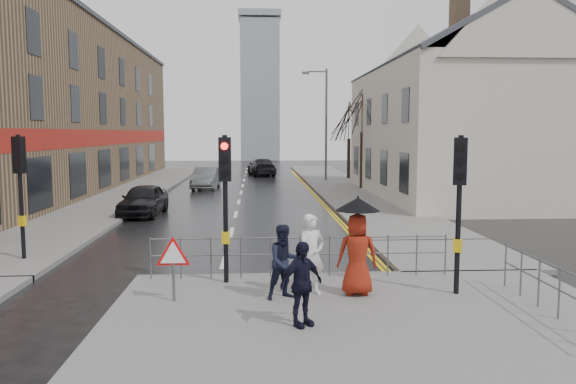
{
  "coord_description": "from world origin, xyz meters",
  "views": [
    {
      "loc": [
        0.9,
        -12.57,
        3.59
      ],
      "look_at": [
        1.85,
        3.9,
        1.84
      ],
      "focal_mm": 35.0,
      "sensor_mm": 36.0,
      "label": 1
    }
  ],
  "objects": [
    {
      "name": "pedestrian_d",
      "position": [
        1.7,
        -2.85,
        0.91
      ],
      "size": [
        0.96,
        0.8,
        1.54
      ],
      "primitive_type": "imported",
      "rotation": [
        0.0,
        0.0,
        0.57
      ],
      "color": "black",
      "rests_on": "near_pavement"
    },
    {
      "name": "pedestrian_b",
      "position": [
        1.49,
        -1.14,
        0.92
      ],
      "size": [
        0.91,
        0.81,
        1.56
      ],
      "primitive_type": "imported",
      "rotation": [
        0.0,
        0.0,
        0.34
      ],
      "color": "black",
      "rests_on": "near_pavement"
    },
    {
      "name": "guard_railing_front",
      "position": [
        1.95,
        0.6,
        0.86
      ],
      "size": [
        7.14,
        0.04,
        1.0
      ],
      "color": "#595B5E",
      "rests_on": "near_pavement"
    },
    {
      "name": "left_pavement",
      "position": [
        -6.5,
        23.0,
        0.07
      ],
      "size": [
        4.0,
        44.0,
        0.14
      ],
      "primitive_type": "cube",
      "color": "#605E5B",
      "rests_on": "ground"
    },
    {
      "name": "church_tower",
      "position": [
        1.5,
        62.0,
        9.0
      ],
      "size": [
        5.0,
        5.0,
        18.0
      ],
      "primitive_type": "cube",
      "color": "gray",
      "rests_on": "ground"
    },
    {
      "name": "traffic_signal_near_right",
      "position": [
        5.2,
        -1.0,
        2.46
      ],
      "size": [
        0.34,
        0.33,
        3.4
      ],
      "color": "black",
      "rests_on": "near_pavement"
    },
    {
      "name": "tree_far",
      "position": [
        8.0,
        30.0,
        4.42
      ],
      "size": [
        2.4,
        2.4,
        5.64
      ],
      "color": "#31221B",
      "rests_on": "right_pavement"
    },
    {
      "name": "car_far",
      "position": [
        1.38,
        34.66,
        0.71
      ],
      "size": [
        2.61,
        5.1,
        1.42
      ],
      "primitive_type": "imported",
      "rotation": [
        0.0,
        0.0,
        3.27
      ],
      "color": "black",
      "rests_on": "ground"
    },
    {
      "name": "right_pavement",
      "position": [
        6.5,
        25.0,
        0.07
      ],
      "size": [
        4.0,
        40.0,
        0.14
      ],
      "primitive_type": "cube",
      "color": "#605E5B",
      "rests_on": "ground"
    },
    {
      "name": "ground",
      "position": [
        0.0,
        0.0,
        0.0
      ],
      "size": [
        120.0,
        120.0,
        0.0
      ],
      "primitive_type": "plane",
      "color": "black",
      "rests_on": "ground"
    },
    {
      "name": "building_left_terrace",
      "position": [
        -12.0,
        22.0,
        5.0
      ],
      "size": [
        8.0,
        42.0,
        10.0
      ],
      "primitive_type": "cube",
      "color": "brown",
      "rests_on": "ground"
    },
    {
      "name": "building_right_cream",
      "position": [
        12.0,
        18.0,
        4.78
      ],
      "size": [
        9.0,
        16.4,
        10.1
      ],
      "color": "beige",
      "rests_on": "ground"
    },
    {
      "name": "car_mid",
      "position": [
        -2.3,
        23.63,
        0.69
      ],
      "size": [
        1.71,
        4.24,
        1.37
      ],
      "primitive_type": "imported",
      "rotation": [
        0.0,
        0.0,
        -0.06
      ],
      "color": "#515557",
      "rests_on": "ground"
    },
    {
      "name": "tree_near",
      "position": [
        7.5,
        22.0,
        5.14
      ],
      "size": [
        2.4,
        2.4,
        6.58
      ],
      "color": "#31221B",
      "rests_on": "right_pavement"
    },
    {
      "name": "car_parked",
      "position": [
        -4.0,
        12.0,
        0.68
      ],
      "size": [
        1.83,
        4.07,
        1.36
      ],
      "primitive_type": "imported",
      "rotation": [
        0.0,
        0.0,
        -0.06
      ],
      "color": "black",
      "rests_on": "ground"
    },
    {
      "name": "warning_sign",
      "position": [
        -0.8,
        -1.21,
        1.04
      ],
      "size": [
        0.8,
        0.07,
        1.35
      ],
      "color": "#595B5E",
      "rests_on": "near_pavement"
    },
    {
      "name": "pedestrian_a",
      "position": [
        2.07,
        -0.91,
        1.01
      ],
      "size": [
        0.75,
        0.64,
        1.74
      ],
      "primitive_type": "imported",
      "rotation": [
        0.0,
        0.0,
        0.42
      ],
      "color": "silver",
      "rests_on": "near_pavement"
    },
    {
      "name": "traffic_signal_far_left",
      "position": [
        -5.5,
        3.0,
        2.46
      ],
      "size": [
        0.34,
        0.33,
        3.4
      ],
      "color": "black",
      "rests_on": "left_pavement"
    },
    {
      "name": "traffic_signal_near_left",
      "position": [
        0.2,
        0.2,
        2.46
      ],
      "size": [
        0.28,
        0.27,
        3.4
      ],
      "color": "black",
      "rests_on": "near_pavement"
    },
    {
      "name": "near_pavement",
      "position": [
        3.0,
        -3.5,
        0.07
      ],
      "size": [
        10.0,
        9.0,
        0.14
      ],
      "primitive_type": "cube",
      "color": "#605E5B",
      "rests_on": "ground"
    },
    {
      "name": "guard_railing_side",
      "position": [
        6.5,
        -2.75,
        0.84
      ],
      "size": [
        0.04,
        4.54,
        1.0
      ],
      "color": "#595B5E",
      "rests_on": "near_pavement"
    },
    {
      "name": "pedestrian_with_umbrella",
      "position": [
        3.05,
        -0.96,
        1.27
      ],
      "size": [
        0.96,
        0.96,
        2.09
      ],
      "color": "maroon",
      "rests_on": "near_pavement"
    },
    {
      "name": "street_lamp",
      "position": [
        5.82,
        28.0,
        4.71
      ],
      "size": [
        1.83,
        0.25,
        8.0
      ],
      "color": "#595B5E",
      "rests_on": "right_pavement"
    },
    {
      "name": "pavement_bridge_right",
      "position": [
        6.5,
        3.0,
        0.07
      ],
      "size": [
        4.0,
        4.2,
        0.14
      ],
      "primitive_type": "cube",
      "color": "#605E5B",
      "rests_on": "ground"
    }
  ]
}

